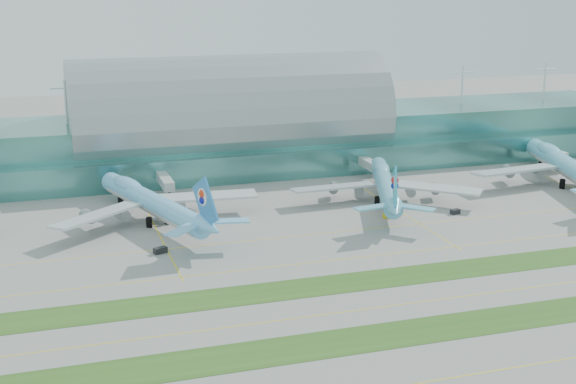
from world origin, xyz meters
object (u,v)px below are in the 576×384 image
object	(u,v)px
airliner_b	(151,201)
airliner_c	(385,184)
terminal	(230,131)
airliner_d	(568,166)

from	to	relation	value
airliner_b	airliner_c	bearing A→B (deg)	-17.74
terminal	airliner_b	distance (m)	74.36
airliner_c	terminal	bearing A→B (deg)	139.67
airliner_b	airliner_d	bearing A→B (deg)	-17.24
terminal	airliner_d	bearing A→B (deg)	-30.22
terminal	airliner_c	xyz separation A→B (m)	(36.72, -63.16, -8.22)
airliner_b	airliner_c	world-z (taller)	airliner_b
terminal	airliner_c	world-z (taller)	terminal
airliner_b	airliner_c	xyz separation A→B (m)	(76.22, -0.64, -0.46)
airliner_b	terminal	bearing A→B (deg)	40.46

